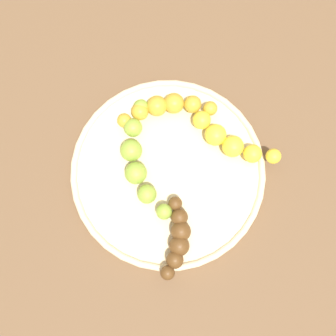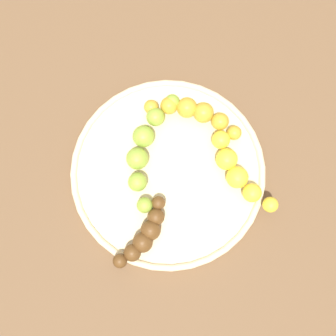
{
  "view_description": "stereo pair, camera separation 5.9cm",
  "coord_description": "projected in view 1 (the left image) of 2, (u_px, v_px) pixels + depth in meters",
  "views": [
    {
      "loc": [
        0.13,
        0.01,
        0.61
      ],
      "look_at": [
        0.0,
        0.0,
        0.04
      ],
      "focal_mm": 43.29,
      "sensor_mm": 36.0,
      "label": 1
    },
    {
      "loc": [
        0.11,
        0.07,
        0.61
      ],
      "look_at": [
        0.0,
        0.0,
        0.04
      ],
      "focal_mm": 43.29,
      "sensor_mm": 36.0,
      "label": 2
    }
  ],
  "objects": [
    {
      "name": "ground_plane",
      "position": [
        168.0,
        173.0,
        0.63
      ],
      "size": [
        2.4,
        2.4,
        0.0
      ],
      "primitive_type": "plane",
      "color": "brown"
    },
    {
      "name": "fruit_bowl",
      "position": [
        168.0,
        172.0,
        0.61
      ],
      "size": [
        0.29,
        0.29,
        0.02
      ],
      "color": "beige",
      "rests_on": "ground_plane"
    },
    {
      "name": "banana_green",
      "position": [
        139.0,
        161.0,
        0.59
      ],
      "size": [
        0.18,
        0.08,
        0.03
      ],
      "rotation": [
        0.0,
        0.0,
        5.02
      ],
      "color": "#8CAD38",
      "rests_on": "fruit_bowl"
    },
    {
      "name": "banana_overripe",
      "position": [
        178.0,
        238.0,
        0.57
      ],
      "size": [
        0.12,
        0.04,
        0.03
      ],
      "rotation": [
        0.0,
        0.0,
        1.55
      ],
      "color": "#593819",
      "rests_on": "fruit_bowl"
    },
    {
      "name": "banana_yellow",
      "position": [
        226.0,
        137.0,
        0.6
      ],
      "size": [
        0.1,
        0.15,
        0.03
      ],
      "rotation": [
        0.0,
        0.0,
        5.76
      ],
      "color": "yellow",
      "rests_on": "fruit_bowl"
    },
    {
      "name": "banana_spotted",
      "position": [
        166.0,
        107.0,
        0.61
      ],
      "size": [
        0.06,
        0.15,
        0.03
      ],
      "rotation": [
        0.0,
        0.0,
        3.38
      ],
      "color": "gold",
      "rests_on": "fruit_bowl"
    }
  ]
}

